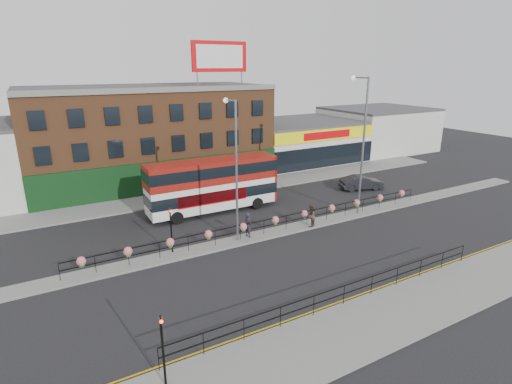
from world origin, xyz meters
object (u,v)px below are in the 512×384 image
double_decker_bus (213,180)px  lamp_column_east (362,135)px  pedestrian_a (248,225)px  pedestrian_b (311,216)px  car (362,183)px  lamp_column_west (235,160)px

double_decker_bus → lamp_column_east: size_ratio=1.01×
pedestrian_a → pedestrian_b: bearing=-107.9°
double_decker_bus → lamp_column_east: (10.52, -6.59, 4.05)m
double_decker_bus → pedestrian_a: (-0.11, -6.64, -1.77)m
car → lamp_column_west: size_ratio=0.47×
car → lamp_column_west: lamp_column_west is taller
pedestrian_a → pedestrian_b: pedestrian_a is taller
pedestrian_a → lamp_column_west: bearing=74.2°
car → lamp_column_east: (-5.49, -5.09, 6.17)m
pedestrian_b → lamp_column_east: bearing=151.9°
double_decker_bus → lamp_column_west: (-1.09, -6.54, 3.25)m
double_decker_bus → pedestrian_b: 9.12m
car → pedestrian_b: size_ratio=2.60×
lamp_column_east → car: bearing=42.8°
lamp_column_west → car: bearing=16.4°
pedestrian_b → lamp_column_east: 7.99m
pedestrian_a → lamp_column_west: (-0.98, 0.09, 5.03)m
double_decker_bus → car: (16.01, -1.49, -2.12)m
lamp_column_west → lamp_column_east: bearing=-0.2°
pedestrian_a → lamp_column_west: 5.12m
pedestrian_b → lamp_column_east: (5.40, 0.74, 5.85)m
car → pedestrian_a: 16.93m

